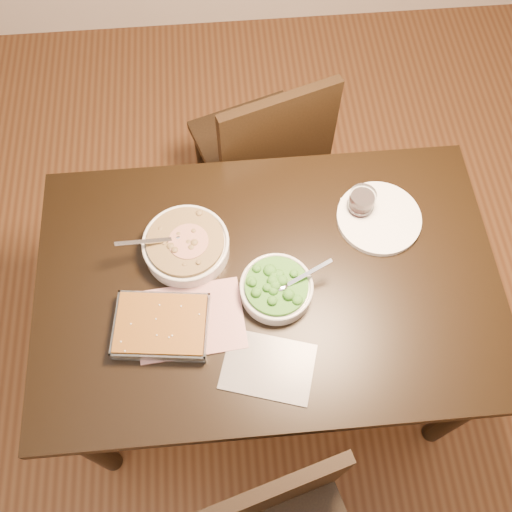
% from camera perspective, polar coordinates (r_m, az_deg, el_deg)
% --- Properties ---
extents(ground, '(4.00, 4.00, 0.00)m').
position_cam_1_polar(ground, '(2.42, 0.89, -9.87)').
color(ground, '#492815').
rests_on(ground, ground).
extents(room, '(4.04, 4.04, 2.72)m').
position_cam_1_polar(room, '(0.93, 2.49, 23.12)').
color(room, beige).
rests_on(room, ground).
extents(table, '(1.40, 0.90, 0.75)m').
position_cam_1_polar(table, '(1.80, 1.18, -3.71)').
color(table, black).
rests_on(table, ground).
extents(magazine_a, '(0.32, 0.25, 0.01)m').
position_cam_1_polar(magazine_a, '(1.68, -6.55, -6.34)').
color(magazine_a, '#A42E3C').
rests_on(magazine_a, table).
extents(magazine_b, '(0.29, 0.24, 0.00)m').
position_cam_1_polar(magazine_b, '(1.62, 1.22, -10.99)').
color(magazine_b, '#24242B').
rests_on(magazine_b, table).
extents(coaster, '(0.10, 0.10, 0.00)m').
position_cam_1_polar(coaster, '(1.86, 10.23, 4.49)').
color(coaster, white).
rests_on(coaster, table).
extents(stew_bowl, '(0.29, 0.26, 0.10)m').
position_cam_1_polar(stew_bowl, '(1.74, -7.01, 1.08)').
color(stew_bowl, silver).
rests_on(stew_bowl, table).
extents(broccoli_bowl, '(0.24, 0.22, 0.09)m').
position_cam_1_polar(broccoli_bowl, '(1.67, 2.06, -3.23)').
color(broccoli_bowl, silver).
rests_on(broccoli_bowl, table).
extents(baking_dish, '(0.29, 0.23, 0.05)m').
position_cam_1_polar(baking_dish, '(1.66, -9.43, -6.90)').
color(baking_dish, silver).
rests_on(baking_dish, table).
extents(wine_tumbler, '(0.08, 0.08, 0.09)m').
position_cam_1_polar(wine_tumbler, '(1.82, 10.48, 5.31)').
color(wine_tumbler, black).
rests_on(wine_tumbler, coaster).
extents(dinner_plate, '(0.27, 0.27, 0.02)m').
position_cam_1_polar(dinner_plate, '(1.85, 12.18, 3.73)').
color(dinner_plate, white).
rests_on(dinner_plate, table).
extents(chair_far, '(0.55, 0.55, 0.93)m').
position_cam_1_polar(chair_far, '(2.26, 0.85, 10.46)').
color(chair_far, black).
rests_on(chair_far, ground).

